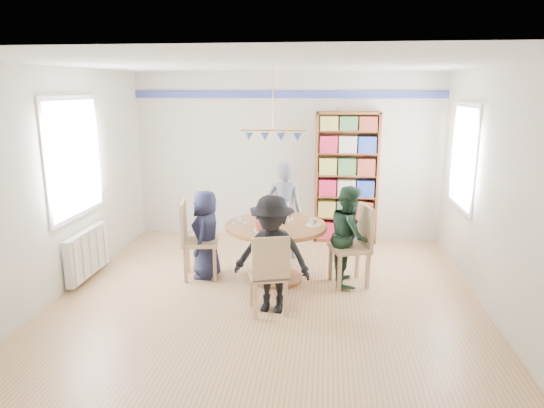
# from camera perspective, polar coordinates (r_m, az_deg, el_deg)

# --- Properties ---
(ground) EXTENTS (5.00, 5.00, 0.00)m
(ground) POSITION_cam_1_polar(r_m,az_deg,el_deg) (5.95, -0.44, -10.78)
(ground) COLOR tan
(room_shell) EXTENTS (5.00, 5.00, 5.00)m
(room_shell) POSITION_cam_1_polar(r_m,az_deg,el_deg) (6.37, -1.86, 6.28)
(room_shell) COLOR white
(room_shell) RESTS_ON ground
(radiator) EXTENTS (0.12, 1.00, 0.60)m
(radiator) POSITION_cam_1_polar(r_m,az_deg,el_deg) (6.80, -20.89, -5.41)
(radiator) COLOR silver
(radiator) RESTS_ON ground
(dining_table) EXTENTS (1.30, 1.30, 0.75)m
(dining_table) POSITION_cam_1_polar(r_m,az_deg,el_deg) (6.25, 0.49, -4.11)
(dining_table) COLOR brown
(dining_table) RESTS_ON ground
(chair_left) EXTENTS (0.54, 0.54, 1.04)m
(chair_left) POSITION_cam_1_polar(r_m,az_deg,el_deg) (6.40, -9.23, -3.73)
(chair_left) COLOR tan
(chair_left) RESTS_ON ground
(chair_right) EXTENTS (0.57, 0.57, 1.03)m
(chair_right) POSITION_cam_1_polar(r_m,az_deg,el_deg) (6.21, 9.87, -4.38)
(chair_right) COLOR tan
(chair_right) RESTS_ON ground
(chair_far) EXTENTS (0.43, 0.43, 0.92)m
(chair_far) POSITION_cam_1_polar(r_m,az_deg,el_deg) (7.29, 1.35, -1.93)
(chair_far) COLOR tan
(chair_far) RESTS_ON ground
(chair_near) EXTENTS (0.51, 0.51, 0.92)m
(chair_near) POSITION_cam_1_polar(r_m,az_deg,el_deg) (5.32, -0.33, -7.89)
(chair_near) COLOR tan
(chair_near) RESTS_ON ground
(person_left) EXTENTS (0.37, 0.57, 1.17)m
(person_left) POSITION_cam_1_polar(r_m,az_deg,el_deg) (6.41, -7.78, -3.54)
(person_left) COLOR #181C36
(person_left) RESTS_ON ground
(person_right) EXTENTS (0.51, 0.64, 1.27)m
(person_right) POSITION_cam_1_polar(r_m,az_deg,el_deg) (6.20, 9.08, -3.66)
(person_right) COLOR #172F20
(person_right) RESTS_ON ground
(person_far) EXTENTS (0.52, 0.34, 1.42)m
(person_far) POSITION_cam_1_polar(r_m,az_deg,el_deg) (7.04, 1.48, -0.78)
(person_far) COLOR gray
(person_far) RESTS_ON ground
(person_near) EXTENTS (0.92, 0.61, 1.33)m
(person_near) POSITION_cam_1_polar(r_m,az_deg,el_deg) (5.35, -0.00, -5.97)
(person_near) COLOR black
(person_near) RESTS_ON ground
(bookshelf) EXTENTS (1.00, 0.30, 2.09)m
(bookshelf) POSITION_cam_1_polar(r_m,az_deg,el_deg) (7.86, 8.75, 2.94)
(bookshelf) COLOR brown
(bookshelf) RESTS_ON ground
(tableware) EXTENTS (1.15, 1.15, 0.30)m
(tableware) POSITION_cam_1_polar(r_m,az_deg,el_deg) (6.21, 0.29, -1.75)
(tableware) COLOR white
(tableware) RESTS_ON dining_table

